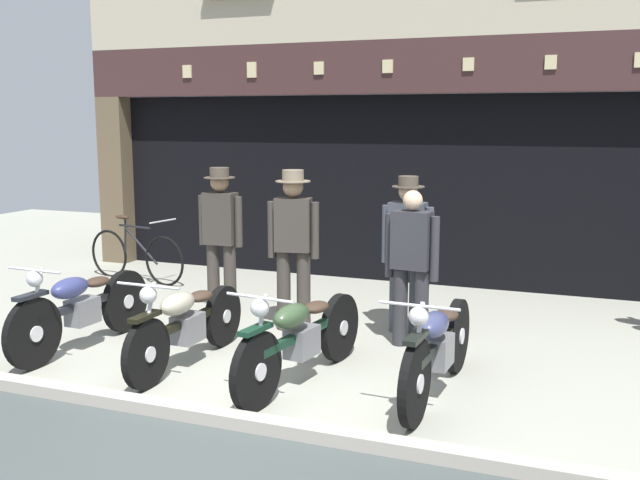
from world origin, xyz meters
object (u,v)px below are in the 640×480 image
Objects in this scene: salesman_right at (407,247)px; leaning_bicycle at (135,255)px; motorcycle_left at (81,307)px; motorcycle_center_right at (438,346)px; salesman_left at (221,231)px; assistant_far_right at (412,262)px; motorcycle_center_left at (186,323)px; shopkeeper_center at (293,241)px; advert_board_near at (263,160)px; motorcycle_center at (300,336)px.

leaning_bicycle is (-4.22, 1.10, -0.56)m from salesman_right.
motorcycle_left is 0.99× the size of motorcycle_center_right.
salesman_left is 2.29m from salesman_right.
assistant_far_right reaches higher than leaning_bicycle.
salesman_left reaches higher than motorcycle_center_left.
shopkeeper_center is 3.35m from advert_board_near.
assistant_far_right is 0.90× the size of leaning_bicycle.
assistant_far_right reaches higher than motorcycle_center.
shopkeeper_center reaches higher than salesman_left.
motorcycle_center_left is 2.34m from motorcycle_center_right.
salesman_left is 2.25m from leaning_bicycle.
shopkeeper_center is (0.46, 1.46, 0.57)m from motorcycle_center_left.
salesman_right is 1.83× the size of advert_board_near.
salesman_left reaches higher than motorcycle_left.
advert_board_near is at bearing -38.64° from assistant_far_right.
motorcycle_left reaches higher than motorcycle_center_right.
motorcycle_center is 1.02× the size of motorcycle_center_right.
advert_board_near reaches higher than salesman_right.
advert_board_near reaches higher than motorcycle_center_right.
shopkeeper_center is at bearing -137.76° from motorcycle_left.
motorcycle_center_right is 1.93m from salesman_right.
assistant_far_right is at bearing -44.08° from advert_board_near.
motorcycle_center is at bearing 131.16° from salesman_left.
motorcycle_left is 1.14× the size of shopkeeper_center.
motorcycle_center_left is 2.48m from salesman_right.
motorcycle_center_right is 5.69m from leaning_bicycle.
motorcycle_left is 3.32m from assistant_far_right.
shopkeeper_center is 1.21m from salesman_right.
motorcycle_center_right is 1.43m from assistant_far_right.
advert_board_near reaches higher than motorcycle_center_left.
motorcycle_center_left is 1.12× the size of salesman_left.
advert_board_near is 0.52× the size of leaning_bicycle.
leaning_bicycle is (-4.94, 2.82, -0.06)m from motorcycle_center_right.
motorcycle_left is 1.25× the size of assistant_far_right.
motorcycle_left is at bearing 27.72° from shopkeeper_center.
leaning_bicycle is at bearing -47.18° from motorcycle_center_left.
motorcycle_center_left is 1.21× the size of assistant_far_right.
motorcycle_center_right is at bearing 132.04° from shopkeeper_center.
motorcycle_left is 3.16m from leaning_bicycle.
shopkeeper_center is 3.44m from leaning_bicycle.
advert_board_near is (-2.40, 4.31, 1.24)m from motorcycle_center.
motorcycle_center_left is at bearing 4.67° from motorcycle_center_right.
salesman_left is 1.02× the size of salesman_right.
assistant_far_right is at bearing 111.35° from salesman_right.
motorcycle_center_left is 2.28m from assistant_far_right.
motorcycle_center_left is 1.14× the size of salesman_right.
motorcycle_center_right is at bearing -49.50° from advert_board_near.
motorcycle_center_left is 2.09m from salesman_left.
leaning_bicycle is (-3.06, 1.45, -0.61)m from shopkeeper_center.
assistant_far_right is (0.17, -0.47, -0.06)m from salesman_right.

